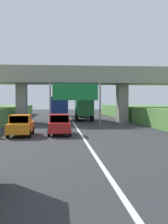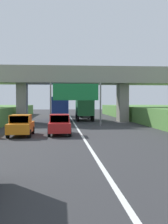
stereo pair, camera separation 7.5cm
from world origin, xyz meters
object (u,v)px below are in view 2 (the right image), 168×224
(car_orange, at_px, (21,125))
(car_red, at_px, (60,125))
(truck_blue, at_px, (60,107))
(truck_yellow, at_px, (60,106))
(truck_green, at_px, (84,107))
(overhead_highway_sign, at_px, (76,94))

(car_orange, distance_m, car_red, 3.14)
(truck_blue, relative_size, truck_yellow, 1.00)
(car_orange, xyz_separation_m, car_red, (3.11, 0.48, 0.00))
(truck_blue, distance_m, truck_yellow, 11.58)
(truck_green, xyz_separation_m, car_orange, (-6.66, -17.96, -1.08))
(truck_yellow, xyz_separation_m, car_red, (0.05, -29.33, -1.08))
(truck_green, distance_m, truck_yellow, 12.38)
(car_orange, bearing_deg, truck_green, 69.64)
(truck_yellow, distance_m, car_orange, 29.98)
(truck_green, relative_size, car_red, 1.78)
(overhead_highway_sign, bearing_deg, car_orange, -119.18)
(truck_green, bearing_deg, truck_blue, 175.74)
(overhead_highway_sign, xyz_separation_m, car_orange, (-4.92, -8.82, -2.73))
(overhead_highway_sign, height_order, car_red, overhead_highway_sign)
(overhead_highway_sign, xyz_separation_m, truck_blue, (-1.80, 9.41, -1.66))
(overhead_highway_sign, relative_size, car_orange, 1.43)
(truck_yellow, bearing_deg, car_orange, -95.86)
(truck_blue, distance_m, car_red, 17.78)
(truck_blue, height_order, car_orange, truck_blue)
(overhead_highway_sign, xyz_separation_m, truck_green, (1.74, 9.14, -1.66))
(truck_green, height_order, car_orange, truck_green)
(truck_blue, bearing_deg, truck_yellow, 90.34)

